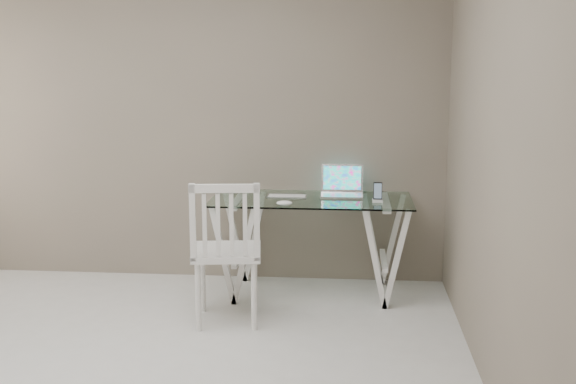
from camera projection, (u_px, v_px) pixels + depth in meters
name	position (u px, v px, depth m)	size (l,w,h in m)	color
room	(84.00, 73.00, 3.52)	(4.50, 4.52, 2.71)	beige
desk	(311.00, 245.00, 5.47)	(1.50, 0.70, 0.75)	silver
chair	(226.00, 246.00, 4.80)	(0.51, 0.51, 1.00)	silver
laptop	(342.00, 188.00, 5.55)	(0.32, 0.28, 0.22)	silver
keyboard	(287.00, 196.00, 5.48)	(0.30, 0.13, 0.01)	silver
mouse	(284.00, 203.00, 5.15)	(0.12, 0.07, 0.04)	silver
phone_dock	(378.00, 196.00, 5.28)	(0.08, 0.08, 0.14)	white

